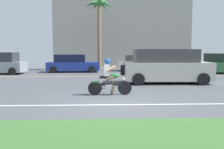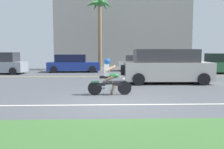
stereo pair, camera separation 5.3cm
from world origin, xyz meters
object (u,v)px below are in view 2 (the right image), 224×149
(parked_car_2, at_px, (141,63))
(parked_car_3, at_px, (220,64))
(parked_car_0, at_px, (0,64))
(parked_car_1, at_px, (73,64))
(suv_nearby, at_px, (166,67))
(palm_tree_0, at_px, (100,10))
(motorcyclist, at_px, (109,80))

(parked_car_2, bearing_deg, parked_car_3, -24.99)
(parked_car_0, distance_m, parked_car_1, 5.73)
(suv_nearby, xyz_separation_m, palm_tree_0, (-3.80, 9.91, 4.69))
(palm_tree_0, bearing_deg, parked_car_1, -132.97)
(parked_car_3, distance_m, palm_tree_0, 11.57)
(parked_car_3, relative_size, palm_tree_0, 0.59)
(motorcyclist, height_order, parked_car_1, parked_car_1)
(motorcyclist, xyz_separation_m, parked_car_3, (9.11, 9.49, 0.12))
(suv_nearby, bearing_deg, parked_car_3, 44.72)
(parked_car_1, height_order, parked_car_3, parked_car_3)
(parked_car_1, xyz_separation_m, palm_tree_0, (2.25, 2.42, 4.91))
(parked_car_0, bearing_deg, motorcyclist, -49.22)
(motorcyclist, distance_m, palm_tree_0, 14.50)
(parked_car_0, distance_m, parked_car_2, 11.78)
(parked_car_2, bearing_deg, suv_nearby, -89.42)
(suv_nearby, height_order, parked_car_0, suv_nearby)
(palm_tree_0, bearing_deg, parked_car_0, -152.94)
(parked_car_0, bearing_deg, parked_car_2, 12.85)
(parked_car_1, distance_m, parked_car_2, 6.06)
(parked_car_2, distance_m, parked_car_3, 6.55)
(motorcyclist, bearing_deg, parked_car_2, 75.52)
(motorcyclist, distance_m, parked_car_3, 13.15)
(suv_nearby, distance_m, parked_car_0, 13.01)
(parked_car_2, bearing_deg, motorcyclist, -104.48)
(motorcyclist, xyz_separation_m, parked_car_1, (-2.80, 11.19, 0.07))
(parked_car_1, relative_size, palm_tree_0, 0.64)
(suv_nearby, relative_size, parked_car_0, 1.20)
(motorcyclist, bearing_deg, palm_tree_0, 92.32)
(palm_tree_0, bearing_deg, parked_car_3, -23.07)
(suv_nearby, distance_m, parked_car_3, 8.24)
(motorcyclist, height_order, parked_car_0, parked_car_0)
(parked_car_1, distance_m, palm_tree_0, 5.91)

